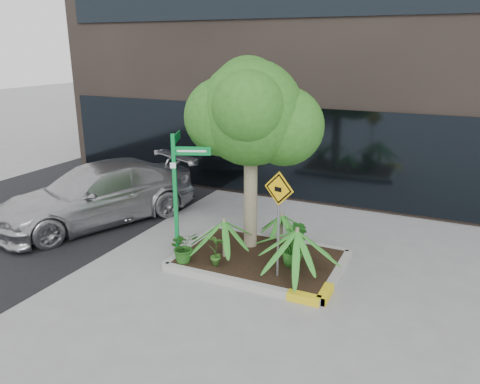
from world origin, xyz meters
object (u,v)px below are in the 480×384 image
at_px(street_sign_post, 178,184).
at_px(cattle_sign, 279,207).
at_px(parked_car, 98,194).
at_px(tree, 251,113).

relative_size(street_sign_post, cattle_sign, 1.31).
bearing_deg(parked_car, tree, 23.82).
bearing_deg(street_sign_post, tree, 18.99).
xyz_separation_m(street_sign_post, cattle_sign, (2.20, -0.12, -0.13)).
bearing_deg(street_sign_post, cattle_sign, -25.01).
xyz_separation_m(tree, cattle_sign, (1.04, -1.12, -1.48)).
distance_m(parked_car, street_sign_post, 3.35).
height_order(tree, street_sign_post, tree).
relative_size(tree, cattle_sign, 2.02).
bearing_deg(cattle_sign, tree, 148.34).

